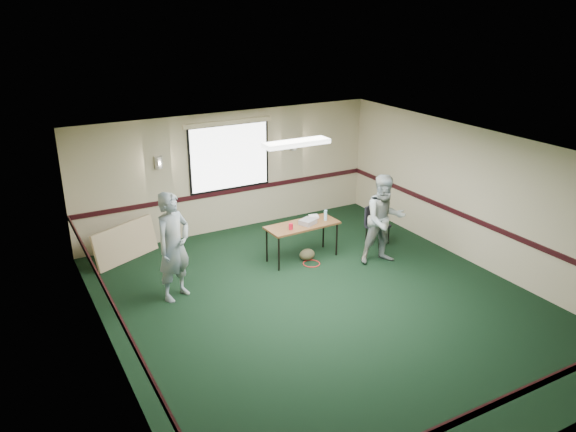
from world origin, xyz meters
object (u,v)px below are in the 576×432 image
folding_table (302,227)px  conference_chair (375,222)px  person_left (174,246)px  person_right (384,220)px  projector (308,222)px

folding_table → conference_chair: 1.77m
folding_table → person_left: person_left is taller
person_left → person_right: person_left is taller
person_left → projector: bearing=-21.8°
folding_table → person_right: bearing=-36.6°
projector → person_right: bearing=-59.0°
folding_table → person_left: (-2.74, -0.31, 0.28)m
projector → person_right: person_right is taller
folding_table → conference_chair: conference_chair is taller
person_right → projector: bearing=157.5°
conference_chair → person_right: (-0.43, -0.83, 0.41)m
conference_chair → person_left: size_ratio=0.43×
projector → conference_chair: (1.66, -0.03, -0.30)m
folding_table → conference_chair: (1.76, -0.07, -0.20)m
conference_chair → projector: bearing=161.1°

